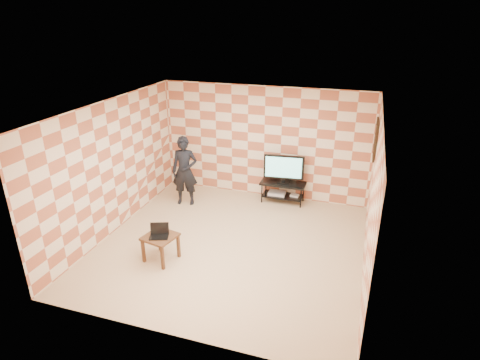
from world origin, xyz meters
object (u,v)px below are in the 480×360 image
Objects in this scene: side_table at (160,240)px; person at (185,171)px; tv_stand at (283,188)px; tv at (284,168)px.

person is (-0.56, 2.31, 0.41)m from side_table.
person reaches higher than side_table.
tv_stand is 2.35m from person.
tv_stand and side_table have the same top height.
side_table is (-1.62, -3.07, -0.47)m from tv.
person is at bearing -160.71° from tv_stand.
side_table is 2.41m from person.
tv is 1.47× the size of side_table.
person is (-2.18, -0.76, -0.06)m from tv.
person is at bearing -160.78° from tv.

